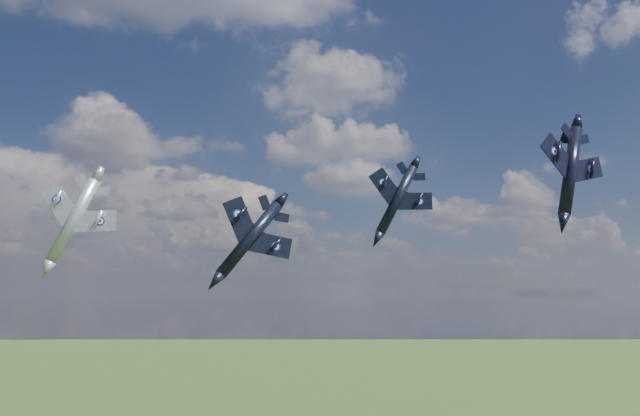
{
  "coord_description": "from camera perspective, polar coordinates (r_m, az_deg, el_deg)",
  "views": [
    {
      "loc": [
        -9.5,
        -60.65,
        72.23
      ],
      "look_at": [
        -0.47,
        15.47,
        82.83
      ],
      "focal_mm": 35.0,
      "sensor_mm": 36.0,
      "label": 1
    }
  ],
  "objects": [
    {
      "name": "jet_left_silver",
      "position": [
        79.38,
        -21.61,
        -1.03
      ],
      "size": [
        12.72,
        16.12,
        7.42
      ],
      "primitive_type": null,
      "rotation": [
        0.0,
        0.45,
        -0.13
      ],
      "color": "gray"
    },
    {
      "name": "jet_right_navy",
      "position": [
        69.22,
        21.93,
        3.19
      ],
      "size": [
        13.68,
        15.7,
        5.07
      ],
      "primitive_type": null,
      "rotation": [
        0.0,
        0.26,
        0.34
      ],
      "color": "black"
    },
    {
      "name": "jet_high_navy",
      "position": [
        97.02,
        7.05,
        0.76
      ],
      "size": [
        13.0,
        16.92,
        8.23
      ],
      "primitive_type": null,
      "rotation": [
        0.0,
        0.48,
        -0.08
      ],
      "color": "black"
    },
    {
      "name": "jet_lead_navy",
      "position": [
        75.92,
        -6.42,
        -2.8
      ],
      "size": [
        13.34,
        17.02,
        9.25
      ],
      "primitive_type": null,
      "rotation": [
        0.0,
        0.67,
        0.2
      ],
      "color": "black"
    }
  ]
}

